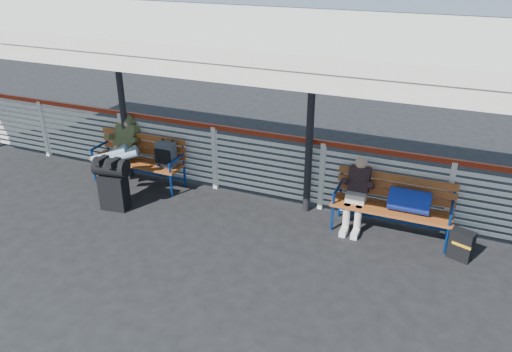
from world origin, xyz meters
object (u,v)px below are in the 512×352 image
at_px(suitcase_side, 461,245).
at_px(companion_person, 357,193).
at_px(bench_left, 148,155).
at_px(luggage_stack, 113,182).
at_px(bench_right, 402,201).
at_px(traveler_man, 120,151).

bearing_deg(suitcase_side, companion_person, -170.79).
bearing_deg(bench_left, luggage_stack, -90.25).
distance_m(bench_left, bench_right, 4.57).
relative_size(bench_left, suitcase_side, 4.01).
bearing_deg(bench_right, bench_left, 179.57).
bearing_deg(bench_right, traveler_man, -176.39).
relative_size(traveler_man, companion_person, 1.43).
bearing_deg(traveler_man, bench_right, 3.61).
distance_m(luggage_stack, bench_left, 1.04).
height_order(bench_left, traveler_man, traveler_man).
bearing_deg(suitcase_side, luggage_stack, -153.04).
bearing_deg(traveler_man, luggage_stack, -63.30).
xyz_separation_m(bench_left, suitcase_side, (5.48, -0.34, -0.37)).
distance_m(luggage_stack, companion_person, 4.01).
height_order(luggage_stack, companion_person, companion_person).
xyz_separation_m(bench_left, traveler_man, (-0.35, -0.34, 0.15)).
bearing_deg(bench_left, bench_right, -0.43).
bearing_deg(bench_right, luggage_stack, -167.70).
height_order(traveler_man, companion_person, traveler_man).
height_order(bench_right, companion_person, companion_person).
xyz_separation_m(luggage_stack, bench_left, (0.00, 1.03, 0.09)).
height_order(bench_right, suitcase_side, bench_right).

